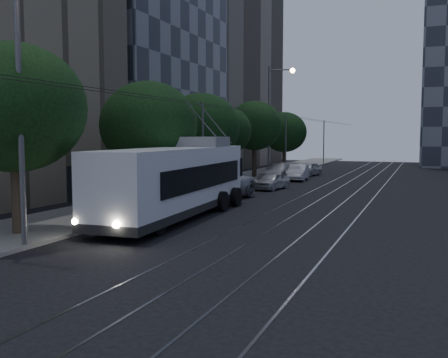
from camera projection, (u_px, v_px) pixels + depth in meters
ground at (220, 233)px, 20.29m from camera, size 120.00×120.00×0.00m
sidewalk at (229, 182)px, 41.55m from camera, size 5.00×90.00×0.15m
tram_rails at (351, 187)px, 37.83m from camera, size 4.52×90.00×0.02m
overhead_wires at (258, 141)px, 40.31m from camera, size 2.23×90.00×6.00m
building_glass_mid at (122, 34)px, 46.53m from camera, size 14.40×18.40×26.80m
building_tan_far at (208, 31)px, 64.65m from camera, size 14.40×22.40×34.80m
trolleybus at (178, 180)px, 23.93m from camera, size 3.46×13.05×5.63m
pickup_silver at (213, 185)px, 30.37m from camera, size 3.89×6.84×1.80m
car_white_a at (272, 181)px, 36.48m from camera, size 2.09×3.90×1.26m
car_white_b at (279, 172)px, 43.99m from camera, size 2.93×5.50×1.52m
car_white_c at (298, 172)px, 43.86m from camera, size 1.86×4.40×1.41m
car_white_d at (308, 169)px, 48.69m from camera, size 2.36×4.17×1.34m
tree_0 at (14, 108)px, 19.05m from camera, size 5.50×5.50×7.48m
tree_1 at (149, 125)px, 27.38m from camera, size 5.37×5.37×6.92m
tree_2 at (202, 128)px, 35.01m from camera, size 5.43×5.43×6.92m
tree_3 at (225, 131)px, 39.08m from camera, size 4.23×4.23×6.21m
tree_4 at (255, 126)px, 45.81m from camera, size 5.01×5.01×7.10m
tree_5 at (284, 132)px, 55.50m from camera, size 4.96×4.96×6.55m
streetlamp_near at (28, 78)px, 16.72m from camera, size 2.36×0.44×9.73m
streetlamp_far at (274, 111)px, 44.98m from camera, size 2.46×0.44×10.17m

